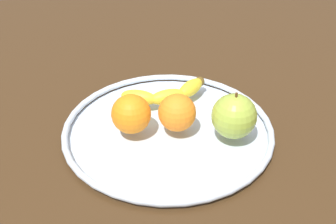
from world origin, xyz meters
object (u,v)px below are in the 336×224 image
Objects in this scene: apple at (234,116)px; orange_back_left at (177,113)px; banana at (168,93)px; orange_front_right at (131,114)px; fruit_bowl at (168,129)px.

apple is 10.26cm from orange_back_left.
banana is 12.44cm from orange_front_right.
fruit_bowl is 5.46× the size of orange_front_right.
fruit_bowl is 5.68× the size of orange_back_left.
orange_front_right is (-8.31, 0.52, 0.14)cm from orange_back_left.
orange_front_right reaches higher than banana.
apple is at bearing -18.99° from orange_back_left.
banana is at bearing 92.25° from orange_back_left.
orange_front_right is (-6.80, -0.61, 4.52)cm from fruit_bowl.
fruit_bowl is at bearing 158.30° from apple.
orange_back_left is at bearing -36.57° from fruit_bowl.
orange_front_right is at bearing 167.93° from apple.
orange_front_right reaches higher than orange_back_left.
orange_front_right is at bearing 176.44° from orange_back_left.
fruit_bowl is 2.11× the size of banana.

